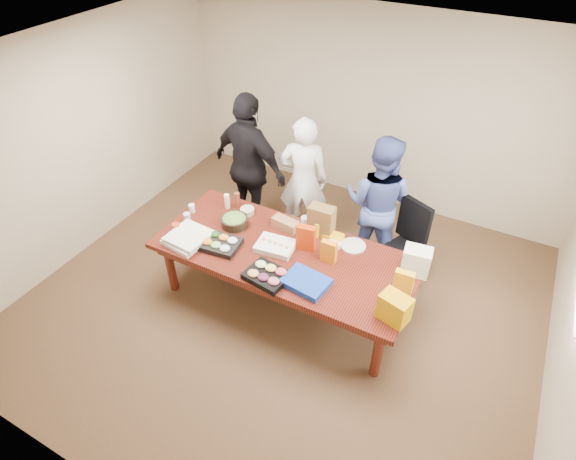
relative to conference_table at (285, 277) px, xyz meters
The scene contains 36 objects.
floor 0.39m from the conference_table, ahead, with size 5.50×5.00×0.02m, color #47301E.
ceiling 2.33m from the conference_table, ahead, with size 5.50×5.00×0.02m, color white.
wall_back 2.68m from the conference_table, 90.00° to the left, with size 5.50×0.04×2.70m, color beige.
wall_front 2.68m from the conference_table, 90.00° to the right, with size 5.50×0.04×2.70m, color beige.
wall_left 2.92m from the conference_table, behind, with size 0.04×5.00×2.70m, color beige.
conference_table is the anchor object (origin of this frame).
office_chair 1.44m from the conference_table, 41.48° to the left, with size 0.51×0.51×1.00m, color black.
person_center 1.34m from the conference_table, 107.71° to the left, with size 0.62×0.41×1.70m, color white.
person_right 1.40m from the conference_table, 62.32° to the left, with size 0.83×0.65×1.71m, color #3E4C8F.
person_left 1.55m from the conference_table, 136.14° to the left, with size 1.13×0.47×1.93m, color black.
veggie_tray 0.81m from the conference_table, 158.78° to the right, with size 0.41×0.32×0.06m, color black.
fruit_tray 0.59m from the conference_table, 85.04° to the right, with size 0.42×0.33×0.06m, color black.
sheet_cake 0.42m from the conference_table, behind, with size 0.40×0.30×0.07m, color white.
salad_bowl 0.85m from the conference_table, 169.38° to the left, with size 0.31×0.31×0.10m, color black.
chip_bag_blue 0.67m from the conference_table, 38.58° to the right, with size 0.43×0.32×0.06m, color #1339A4.
chip_bag_red 0.57m from the conference_table, 41.57° to the left, with size 0.20×0.08×0.29m, color #C03107.
chip_bag_yellow 1.37m from the conference_table, ahead, with size 0.18×0.07×0.27m, color #FDB017.
chip_bag_orange 0.69m from the conference_table, 10.24° to the left, with size 0.16×0.07×0.25m, color orange.
mayo_jar 0.64m from the conference_table, 87.81° to the left, with size 0.10×0.10×0.16m, color white.
mustard_bottle 0.64m from the conference_table, 62.73° to the left, with size 0.07×0.07×0.19m, color yellow.
dressing_bottle 1.09m from the conference_table, 153.18° to the left, with size 0.06×0.06×0.20m, color brown.
ranch_bottle 1.15m from the conference_table, 158.88° to the left, with size 0.06×0.06×0.18m, color white.
banana_bunch 0.70m from the conference_table, 48.92° to the left, with size 0.22×0.13×0.07m, color #FFBF05.
bread_loaf 0.59m from the conference_table, 117.05° to the left, with size 0.31×0.13×0.12m, color #976341.
kraft_bag 0.75m from the conference_table, 64.72° to the left, with size 0.28×0.16×0.36m, color brown.
red_cup 1.32m from the conference_table, 167.28° to the right, with size 0.08×0.08×0.11m, color #AA341C.
clear_cup_a 1.31m from the conference_table, behind, with size 0.08×0.08×0.11m, color silver.
clear_cup_b 1.37m from the conference_table, behind, with size 0.07×0.07×0.10m, color white.
pizza_box_lower 1.15m from the conference_table, 160.95° to the right, with size 0.41×0.41×0.05m, color white.
pizza_box_upper 1.14m from the conference_table, 161.18° to the right, with size 0.41×0.41×0.05m, color silver.
plate_a 0.84m from the conference_table, 34.76° to the left, with size 0.27×0.27×0.02m, color silver.
plate_b 0.83m from the conference_table, 35.95° to the left, with size 0.22×0.22×0.01m, color white.
dip_bowl_a 0.67m from the conference_table, 36.59° to the left, with size 0.15×0.15×0.06m, color beige.
dip_bowl_b 0.91m from the conference_table, 151.06° to the left, with size 0.17×0.17×0.07m, color beige.
grocery_bag_white 1.44m from the conference_table, 15.02° to the left, with size 0.27×0.19×0.29m, color white.
grocery_bag_yellow 1.44m from the conference_table, 14.82° to the right, with size 0.27×0.19×0.27m, color #DA9C04.
Camera 1 is at (1.78, -3.25, 4.03)m, focal length 29.05 mm.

